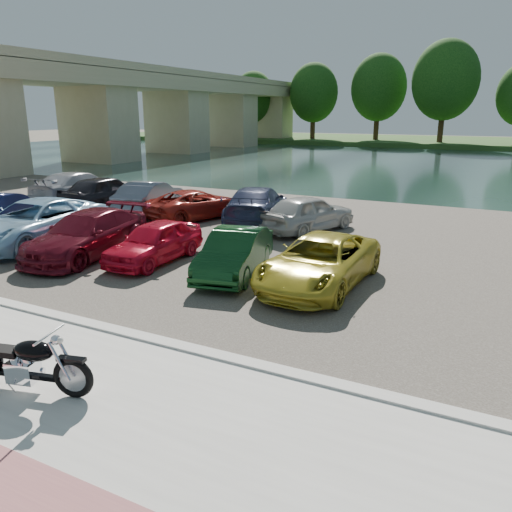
{
  "coord_description": "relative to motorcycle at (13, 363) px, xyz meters",
  "views": [
    {
      "loc": [
        5.61,
        -5.04,
        4.38
      ],
      "look_at": [
        0.5,
        5.08,
        1.1
      ],
      "focal_mm": 35.0,
      "sensor_mm": 36.0,
      "label": 1
    }
  ],
  "objects": [
    {
      "name": "car_10",
      "position": [
        -4.99,
        12.77,
        0.09
      ],
      "size": [
        3.28,
        4.81,
        1.22
      ],
      "primitive_type": "imported",
      "rotation": [
        0.0,
        0.0,
        2.83
      ],
      "color": "#A3251B",
      "rests_on": "parking_lot"
    },
    {
      "name": "ground",
      "position": [
        1.02,
        0.43,
        -0.56
      ],
      "size": [
        200.0,
        200.0,
        0.0
      ],
      "primitive_type": "plane",
      "color": "#595447",
      "rests_on": "ground"
    },
    {
      "name": "motorcycle",
      "position": [
        0.0,
        0.0,
        0.0
      ],
      "size": [
        2.29,
        0.93,
        1.05
      ],
      "rotation": [
        0.0,
        0.0,
        0.25
      ],
      "color": "black",
      "rests_on": "promenade"
    },
    {
      "name": "kerb",
      "position": [
        1.02,
        2.43,
        -0.49
      ],
      "size": [
        60.0,
        0.3,
        0.14
      ],
      "primitive_type": "cube",
      "color": "#B7B5AC",
      "rests_on": "ground"
    },
    {
      "name": "car_7",
      "position": [
        -12.3,
        13.4,
        0.25
      ],
      "size": [
        2.52,
        5.43,
        1.53
      ],
      "primitive_type": "imported",
      "rotation": [
        0.0,
        0.0,
        3.21
      ],
      "color": "#A0A2A9",
      "rests_on": "parking_lot"
    },
    {
      "name": "car_2",
      "position": [
        -7.46,
        6.71,
        0.23
      ],
      "size": [
        2.86,
        5.57,
        1.5
      ],
      "primitive_type": "imported",
      "rotation": [
        0.0,
        0.0,
        0.07
      ],
      "color": "#9ECAE7",
      "rests_on": "parking_lot"
    },
    {
      "name": "car_11",
      "position": [
        -2.33,
        13.19,
        0.22
      ],
      "size": [
        3.43,
        5.46,
        1.48
      ],
      "primitive_type": "imported",
      "rotation": [
        0.0,
        0.0,
        3.43
      ],
      "color": "#2A3152",
      "rests_on": "parking_lot"
    },
    {
      "name": "river",
      "position": [
        1.02,
        40.43,
        -0.56
      ],
      "size": [
        120.0,
        40.0,
        0.0
      ],
      "primitive_type": "cube",
      "color": "#192D2A",
      "rests_on": "ground"
    },
    {
      "name": "far_trees",
      "position": [
        5.38,
        66.22,
        6.93
      ],
      "size": [
        70.25,
        10.68,
        12.52
      ],
      "color": "#342213",
      "rests_on": "far_bank"
    },
    {
      "name": "car_6",
      "position": [
        2.56,
        7.06,
        0.12
      ],
      "size": [
        2.27,
        4.68,
        1.28
      ],
      "primitive_type": "imported",
      "rotation": [
        0.0,
        0.0,
        -0.03
      ],
      "color": "gold",
      "rests_on": "parking_lot"
    },
    {
      "name": "bridge",
      "position": [
        -26.98,
        41.46,
        4.96
      ],
      "size": [
        7.0,
        56.0,
        8.55
      ],
      "color": "tan",
      "rests_on": "ground"
    },
    {
      "name": "car_12",
      "position": [
        0.06,
        12.7,
        0.18
      ],
      "size": [
        2.94,
        4.41,
        1.39
      ],
      "primitive_type": "imported",
      "rotation": [
        0.0,
        0.0,
        2.8
      ],
      "color": "#B2B2AD",
      "rests_on": "parking_lot"
    },
    {
      "name": "promenade",
      "position": [
        1.02,
        -0.57,
        -0.51
      ],
      "size": [
        60.0,
        6.0,
        0.1
      ],
      "primitive_type": "cube",
      "color": "#B7B5AC",
      "rests_on": "ground"
    },
    {
      "name": "parking_lot",
      "position": [
        1.02,
        11.43,
        -0.54
      ],
      "size": [
        60.0,
        18.0,
        0.04
      ],
      "primitive_type": "cube",
      "color": "#3F3A33",
      "rests_on": "ground"
    },
    {
      "name": "car_8",
      "position": [
        -10.07,
        12.86,
        0.25
      ],
      "size": [
        2.03,
        4.61,
        1.54
      ],
      "primitive_type": "imported",
      "rotation": [
        0.0,
        0.0,
        3.1
      ],
      "color": "black",
      "rests_on": "parking_lot"
    },
    {
      "name": "car_3",
      "position": [
        -4.83,
        6.45,
        0.17
      ],
      "size": [
        2.4,
        4.93,
        1.38
      ],
      "primitive_type": "imported",
      "rotation": [
        0.0,
        0.0,
        0.1
      ],
      "color": "#590C19",
      "rests_on": "parking_lot"
    },
    {
      "name": "car_9",
      "position": [
        -7.52,
        12.92,
        0.18
      ],
      "size": [
        2.34,
        4.5,
        1.41
      ],
      "primitive_type": "imported",
      "rotation": [
        0.0,
        0.0,
        3.35
      ],
      "color": "slate",
      "rests_on": "parking_lot"
    },
    {
      "name": "far_bank",
      "position": [
        1.02,
        72.43,
        -0.26
      ],
      "size": [
        120.0,
        24.0,
        0.6
      ],
      "primitive_type": "cube",
      "color": "#244819",
      "rests_on": "ground"
    },
    {
      "name": "car_5",
      "position": [
        0.17,
        6.88,
        0.1
      ],
      "size": [
        2.08,
        3.96,
        1.24
      ],
      "primitive_type": "imported",
      "rotation": [
        0.0,
        0.0,
        0.21
      ],
      "color": "#103B18",
      "rests_on": "parking_lot"
    },
    {
      "name": "car_4",
      "position": [
        -2.59,
        6.89,
        0.09
      ],
      "size": [
        1.47,
        3.61,
        1.23
      ],
      "primitive_type": "imported",
      "rotation": [
        0.0,
        0.0,
        0.01
      ],
      "color": "red",
      "rests_on": "parking_lot"
    }
  ]
}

